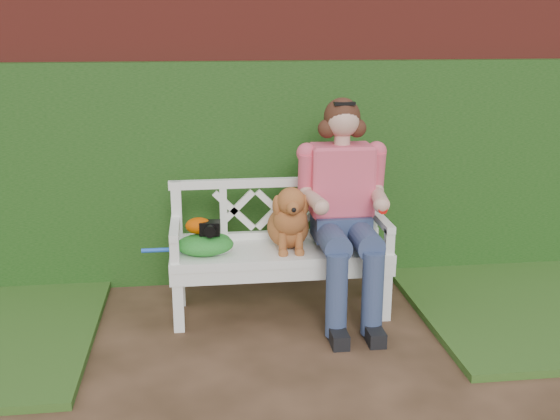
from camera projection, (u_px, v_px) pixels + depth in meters
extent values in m
plane|color=#312214|center=(277.00, 387.00, 3.67)|extent=(60.00, 60.00, 0.00)
cube|color=maroon|center=(248.00, 137.00, 5.18)|extent=(10.00, 0.30, 2.20)
cube|color=#2F561F|center=(250.00, 174.00, 5.04)|extent=(10.00, 0.18, 1.70)
cube|color=black|center=(210.00, 228.00, 4.36)|extent=(0.14, 0.11, 0.09)
ellipsoid|color=#BA4100|center=(199.00, 226.00, 4.37)|extent=(0.19, 0.15, 0.11)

